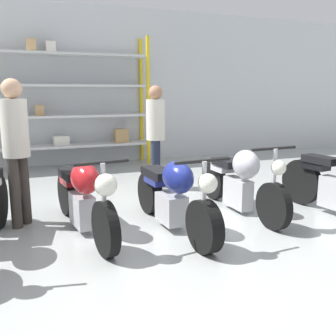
# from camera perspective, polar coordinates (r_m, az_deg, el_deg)

# --- Properties ---
(ground_plane) EXTENTS (30.00, 30.00, 0.00)m
(ground_plane) POSITION_cam_1_polar(r_m,az_deg,el_deg) (4.69, 1.77, -9.34)
(ground_plane) COLOR #9EA3A0
(back_wall) EXTENTS (30.00, 0.08, 3.60)m
(back_wall) POSITION_cam_1_polar(r_m,az_deg,el_deg) (9.13, -10.45, 12.16)
(back_wall) COLOR silver
(back_wall) RESTS_ON ground_plane
(shelving_rack) EXTENTS (3.48, 0.63, 2.90)m
(shelving_rack) POSITION_cam_1_polar(r_m,az_deg,el_deg) (8.67, -14.57, 9.71)
(shelving_rack) COLOR yellow
(shelving_rack) RESTS_ON ground_plane
(motorcycle_red) EXTENTS (0.62, 2.12, 0.99)m
(motorcycle_red) POSITION_cam_1_polar(r_m,az_deg,el_deg) (4.55, -12.76, -4.14)
(motorcycle_red) COLOR black
(motorcycle_red) RESTS_ON ground_plane
(motorcycle_blue) EXTENTS (0.64, 2.05, 0.99)m
(motorcycle_blue) POSITION_cam_1_polar(r_m,az_deg,el_deg) (4.54, 0.84, -4.10)
(motorcycle_blue) COLOR black
(motorcycle_blue) RESTS_ON ground_plane
(motorcycle_silver) EXTENTS (0.63, 2.06, 1.02)m
(motorcycle_silver) POSITION_cam_1_polar(r_m,az_deg,el_deg) (5.30, 11.03, -1.85)
(motorcycle_silver) COLOR black
(motorcycle_silver) RESTS_ON ground_plane
(person_browsing) EXTENTS (0.43, 0.43, 1.78)m
(person_browsing) POSITION_cam_1_polar(r_m,az_deg,el_deg) (6.43, -1.89, 6.02)
(person_browsing) COLOR #1E2338
(person_browsing) RESTS_ON ground_plane
(person_near_rack) EXTENTS (0.45, 0.45, 1.83)m
(person_near_rack) POSITION_cam_1_polar(r_m,az_deg,el_deg) (4.93, -22.19, 3.90)
(person_near_rack) COLOR #38332D
(person_near_rack) RESTS_ON ground_plane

